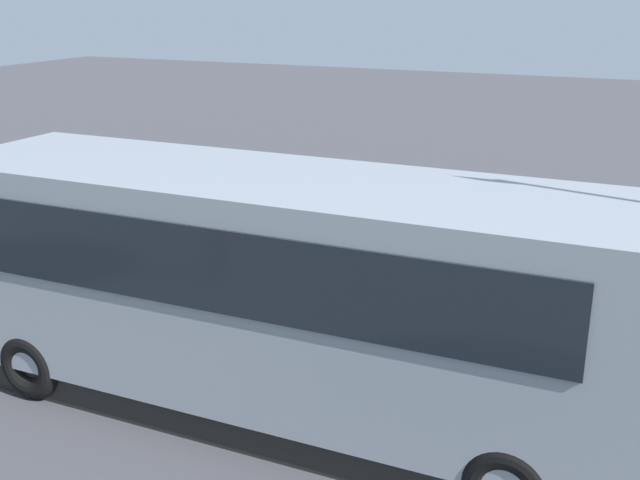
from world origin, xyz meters
TOP-DOWN VIEW (x-y plane):
  - ground_plane at (0.00, 0.00)m, footprint 80.00×80.00m
  - tour_bus at (-0.46, 4.21)m, footprint 9.33×2.62m
  - spectator_far_left at (-1.72, 1.86)m, footprint 0.57×0.39m
  - spectator_left at (-0.59, 1.81)m, footprint 0.57×0.33m
  - spectator_centre at (0.74, 1.44)m, footprint 0.58×0.35m
  - parked_motorcycle_silver at (-0.56, 2.40)m, footprint 2.05×0.58m
  - stunt_motorcycle at (3.74, -1.73)m, footprint 2.05×0.58m
  - traffic_cone at (1.21, -2.32)m, footprint 0.34×0.34m
  - bay_line_a at (-4.00, -0.09)m, footprint 0.18×3.64m
  - bay_line_b at (-1.24, -0.09)m, footprint 0.19×4.09m
  - bay_line_c at (1.52, -0.09)m, footprint 0.19×3.93m
  - bay_line_d at (4.28, -0.09)m, footprint 0.20×4.69m

SIDE VIEW (x-z plane):
  - ground_plane at x=0.00m, z-range 0.00..0.00m
  - bay_line_d at x=4.28m, z-range 0.00..0.01m
  - bay_line_a at x=-4.00m, z-range 0.00..0.01m
  - bay_line_b at x=-1.24m, z-range 0.00..0.01m
  - bay_line_c at x=1.52m, z-range 0.00..0.01m
  - traffic_cone at x=1.21m, z-range -0.01..0.62m
  - parked_motorcycle_silver at x=-0.56m, z-range -0.01..0.97m
  - stunt_motorcycle at x=3.74m, z-range 0.00..1.23m
  - spectator_far_left at x=-1.72m, z-range 0.15..1.83m
  - spectator_left at x=-0.59m, z-range 0.17..1.92m
  - spectator_centre at x=0.74m, z-range 0.18..1.98m
  - tour_bus at x=-0.46m, z-range 0.02..3.27m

